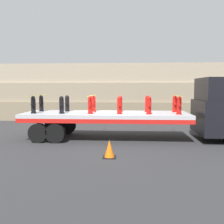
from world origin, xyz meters
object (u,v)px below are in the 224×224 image
object	(u,v)px
fire_hydrant_red_near_3	(119,105)
fire_hydrant_red_near_5	(179,106)
fire_hydrant_black_far_0	(41,103)
fire_hydrant_red_far_4	(147,104)
fire_hydrant_red_far_2	(94,104)
traffic_cone	(109,149)
fire_hydrant_red_near_4	(149,105)
fire_hydrant_black_near_0	(33,105)
fire_hydrant_red_near_2	(90,105)
fire_hydrant_black_near_1	(62,105)
flatbed_trailer	(95,118)
fire_hydrant_red_far_3	(120,104)
fire_hydrant_red_far_5	(175,104)
fire_hydrant_black_far_1	(67,104)

from	to	relation	value
fire_hydrant_red_near_3	fire_hydrant_red_near_5	xyz separation A→B (m)	(2.81, 0.00, 0.00)
fire_hydrant_black_far_0	fire_hydrant_red_far_4	xyz separation A→B (m)	(5.62, 0.00, 0.00)
fire_hydrant_red_far_2	traffic_cone	size ratio (longest dim) A/B	1.30
fire_hydrant_red_near_4	fire_hydrant_black_near_0	bearing A→B (deg)	180.00
fire_hydrant_red_near_2	fire_hydrant_red_far_2	distance (m)	1.12
fire_hydrant_red_near_3	fire_hydrant_black_near_1	bearing A→B (deg)	180.00
fire_hydrant_red_near_3	fire_hydrant_red_far_4	distance (m)	1.79
flatbed_trailer	fire_hydrant_red_near_4	xyz separation A→B (m)	(2.64, -0.56, 0.67)
fire_hydrant_red_near_4	fire_hydrant_red_far_3	bearing A→B (deg)	141.51
fire_hydrant_red_near_4	fire_hydrant_black_far_0	bearing A→B (deg)	168.76
fire_hydrant_red_near_3	fire_hydrant_red_far_5	xyz separation A→B (m)	(2.81, 1.12, 0.00)
fire_hydrant_black_near_0	fire_hydrant_red_far_3	world-z (taller)	same
fire_hydrant_red_near_2	fire_hydrant_red_near_4	xyz separation A→B (m)	(2.81, 0.00, 0.00)
fire_hydrant_red_far_5	traffic_cone	world-z (taller)	fire_hydrant_red_far_5
fire_hydrant_red_near_3	fire_hydrant_red_far_2	bearing A→B (deg)	141.51
fire_hydrant_black_near_1	fire_hydrant_red_near_4	distance (m)	4.21
fire_hydrant_black_near_0	fire_hydrant_red_far_2	world-z (taller)	same
fire_hydrant_red_far_4	fire_hydrant_red_near_5	distance (m)	1.79
fire_hydrant_red_far_3	traffic_cone	distance (m)	4.27
fire_hydrant_black_far_1	fire_hydrant_red_near_4	world-z (taller)	same
fire_hydrant_red_far_2	fire_hydrant_red_far_5	size ratio (longest dim) A/B	1.00
traffic_cone	fire_hydrant_red_far_2	bearing A→B (deg)	105.90
fire_hydrant_black_near_0	fire_hydrant_red_far_5	world-z (taller)	same
fire_hydrant_red_far_2	fire_hydrant_red_far_3	bearing A→B (deg)	0.00
fire_hydrant_black_near_1	fire_hydrant_red_near_2	world-z (taller)	same
flatbed_trailer	fire_hydrant_red_near_5	bearing A→B (deg)	-7.87
fire_hydrant_black_far_0	fire_hydrant_red_near_3	bearing A→B (deg)	-14.85
fire_hydrant_red_near_2	fire_hydrant_black_far_0	bearing A→B (deg)	158.32
fire_hydrant_red_near_3	fire_hydrant_black_near_0	bearing A→B (deg)	180.00
flatbed_trailer	fire_hydrant_black_near_0	world-z (taller)	fire_hydrant_black_near_0
fire_hydrant_red_near_3	fire_hydrant_red_near_4	bearing A→B (deg)	0.00
fire_hydrant_red_far_2	fire_hydrant_red_near_4	bearing A→B (deg)	-21.68
fire_hydrant_black_near_0	fire_hydrant_red_far_3	distance (m)	4.36
fire_hydrant_red_far_5	flatbed_trailer	bearing A→B (deg)	-172.13
fire_hydrant_red_far_4	traffic_cone	distance (m)	4.57
fire_hydrant_red_near_2	fire_hydrant_red_far_5	world-z (taller)	same
fire_hydrant_red_near_2	fire_hydrant_red_near_3	size ratio (longest dim) A/B	1.00
fire_hydrant_red_far_4	fire_hydrant_black_near_0	bearing A→B (deg)	-168.76
fire_hydrant_red_near_4	fire_hydrant_red_near_3	bearing A→B (deg)	180.00
fire_hydrant_red_far_2	fire_hydrant_red_near_4	distance (m)	3.02
flatbed_trailer	fire_hydrant_red_near_4	size ratio (longest dim) A/B	9.68
traffic_cone	fire_hydrant_black_far_0	bearing A→B (deg)	134.53
fire_hydrant_black_far_1	traffic_cone	bearing A→B (deg)	-57.62
fire_hydrant_black_near_0	traffic_cone	xyz separation A→B (m)	(3.95, -2.90, -1.41)
fire_hydrant_black_far_0	fire_hydrant_red_far_2	xyz separation A→B (m)	(2.81, 0.00, 0.00)
fire_hydrant_black_near_1	fire_hydrant_red_far_2	bearing A→B (deg)	38.49
flatbed_trailer	fire_hydrant_red_far_2	size ratio (longest dim) A/B	9.68
fire_hydrant_black_far_0	fire_hydrant_black_far_1	size ratio (longest dim) A/B	1.00
fire_hydrant_red_far_3	fire_hydrant_red_near_5	bearing A→B (deg)	-21.68
fire_hydrant_red_near_4	fire_hydrant_red_near_5	bearing A→B (deg)	0.00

